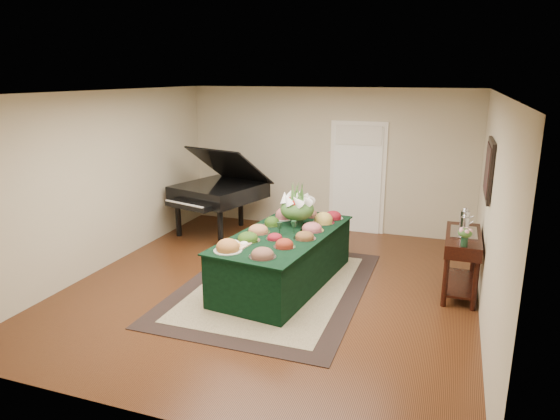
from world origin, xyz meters
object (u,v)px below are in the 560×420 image
(grand_piano, at_px, (219,191))
(floral_centerpiece, at_px, (297,205))
(mahogany_sideboard, at_px, (462,248))
(buffet_table, at_px, (284,258))

(grand_piano, bearing_deg, floral_centerpiece, -35.16)
(floral_centerpiece, bearing_deg, mahogany_sideboard, 1.32)
(buffet_table, relative_size, grand_piano, 1.40)
(buffet_table, bearing_deg, floral_centerpiece, 83.40)
(floral_centerpiece, xyz_separation_m, grand_piano, (-1.97, 1.38, -0.24))
(grand_piano, relative_size, mahogany_sideboard, 1.60)
(buffet_table, xyz_separation_m, mahogany_sideboard, (2.38, 0.50, 0.27))
(floral_centerpiece, distance_m, mahogany_sideboard, 2.36)
(buffet_table, distance_m, floral_centerpiece, 0.82)
(buffet_table, bearing_deg, mahogany_sideboard, 11.79)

